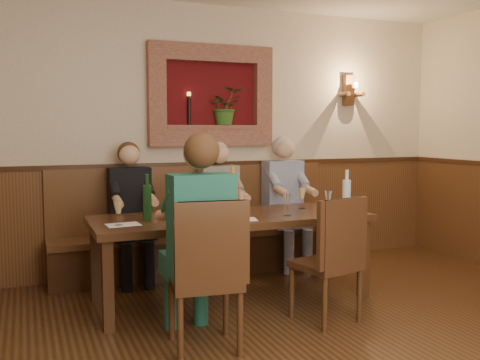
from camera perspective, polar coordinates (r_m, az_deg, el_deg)
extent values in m
cube|color=beige|center=(5.69, -5.12, 4.45)|extent=(6.00, 0.04, 2.80)
cube|color=#4E2D16|center=(5.75, -4.99, -4.06)|extent=(6.00, 0.04, 1.10)
cube|color=#381E0F|center=(5.68, -5.04, 1.67)|extent=(6.02, 0.06, 0.05)
cube|color=#4F0B0E|center=(5.75, -3.18, 8.96)|extent=(1.00, 0.02, 0.70)
cube|color=#9E6650|center=(5.75, -3.06, 13.37)|extent=(1.36, 0.12, 0.18)
cube|color=#9E6650|center=(5.69, -3.01, 4.56)|extent=(1.36, 0.12, 0.18)
cube|color=#9E6650|center=(5.54, -8.88, 9.04)|extent=(0.18, 0.12, 0.70)
cube|color=#9E6650|center=(5.92, 2.43, 8.86)|extent=(0.18, 0.12, 0.70)
cube|color=#9E6650|center=(5.69, -3.02, 5.67)|extent=(1.00, 0.14, 0.04)
imported|color=#326021|center=(5.75, -1.60, 7.82)|extent=(0.35, 0.30, 0.39)
cylinder|color=black|center=(5.62, -5.46, 7.39)|extent=(0.03, 0.03, 0.30)
cylinder|color=#FFBF59|center=(5.63, -5.47, 9.12)|extent=(0.04, 0.04, 0.04)
cube|color=#4E2D16|center=(6.48, 11.50, 9.35)|extent=(0.12, 0.08, 0.35)
cylinder|color=#4E2D16|center=(6.36, 11.08, 8.98)|extent=(0.05, 0.18, 0.05)
cylinder|color=#4E2D16|center=(6.47, 12.58, 8.89)|extent=(0.05, 0.18, 0.05)
cylinder|color=#FFBF59|center=(6.37, 12.16, 9.85)|extent=(0.06, 0.06, 0.06)
cube|color=#361F10|center=(4.67, -0.91, -4.14)|extent=(2.40, 0.90, 0.06)
cube|color=#361F10|center=(4.12, -13.91, -10.94)|extent=(0.08, 0.08, 0.69)
cube|color=#361F10|center=(4.94, 13.03, -8.17)|extent=(0.08, 0.08, 0.69)
cube|color=#361F10|center=(4.83, -15.18, -8.54)|extent=(0.08, 0.08, 0.69)
cube|color=#361F10|center=(5.55, 8.61, -6.60)|extent=(0.08, 0.08, 0.69)
cube|color=#381E0F|center=(5.61, -4.29, -7.93)|extent=(3.00, 0.40, 0.40)
cube|color=#4E2D16|center=(5.56, -4.31, -5.73)|extent=(3.00, 0.45, 0.06)
cube|color=#4E2D16|center=(5.69, -4.92, -1.82)|extent=(3.00, 0.06, 0.66)
cube|color=#361F10|center=(3.77, -3.81, -14.35)|extent=(0.49, 0.49, 0.44)
cube|color=#361F10|center=(3.69, -3.84, -10.75)|extent=(0.51, 0.51, 0.05)
cube|color=#361F10|center=(3.42, -3.17, -6.83)|extent=(0.46, 0.10, 0.55)
cube|color=#361F10|center=(4.34, 9.09, -11.91)|extent=(0.50, 0.50, 0.41)
cube|color=#361F10|center=(4.28, 9.13, -8.93)|extent=(0.52, 0.52, 0.05)
cube|color=#361F10|center=(4.08, 11.13, -5.56)|extent=(0.43, 0.14, 0.52)
cube|color=black|center=(5.30, -11.25, -8.54)|extent=(0.40, 0.42, 0.45)
cube|color=black|center=(5.34, -11.70, -1.48)|extent=(0.40, 0.21, 0.52)
sphere|color=#D8A384|center=(5.27, -11.71, 2.62)|extent=(0.20, 0.20, 0.20)
sphere|color=#4C2D19|center=(5.32, -11.80, 2.84)|extent=(0.22, 0.22, 0.22)
cube|color=#5F5857|center=(5.54, -1.71, -7.82)|extent=(0.40, 0.42, 0.45)
cube|color=#5F5857|center=(5.58, -2.30, -1.11)|extent=(0.40, 0.21, 0.52)
sphere|color=#D8A384|center=(5.52, -2.18, 2.80)|extent=(0.20, 0.20, 0.20)
sphere|color=#B2B2B2|center=(5.56, -2.35, 3.01)|extent=(0.22, 0.22, 0.22)
cube|color=navy|center=(5.83, 5.27, -7.18)|extent=(0.42, 0.44, 0.45)
cube|color=navy|center=(5.87, 4.57, -0.59)|extent=(0.42, 0.22, 0.54)
sphere|color=#D8A384|center=(5.81, 4.77, 3.31)|extent=(0.21, 0.21, 0.21)
sphere|color=#B2B2B2|center=(5.85, 4.56, 3.52)|extent=(0.23, 0.23, 0.23)
cube|color=#194A59|center=(3.97, -4.87, -13.24)|extent=(0.44, 0.46, 0.45)
cube|color=#194A59|center=(3.64, -4.12, -3.88)|extent=(0.44, 0.23, 0.58)
sphere|color=#D8A384|center=(3.64, -4.37, 2.86)|extent=(0.22, 0.22, 0.22)
sphere|color=#4C2D19|center=(3.59, -4.11, 3.16)|extent=(0.24, 0.24, 0.24)
cylinder|color=red|center=(4.60, -1.68, -2.08)|extent=(0.29, 0.29, 0.29)
cylinder|color=#19471E|center=(4.61, -0.79, -1.77)|extent=(0.09, 0.09, 0.33)
cylinder|color=orange|center=(4.59, -0.79, 0.86)|extent=(0.04, 0.04, 0.09)
cylinder|color=#19471E|center=(4.45, -9.86, -2.40)|extent=(0.08, 0.08, 0.29)
cylinder|color=#19471E|center=(4.43, -9.90, 0.03)|extent=(0.03, 0.03, 0.09)
cylinder|color=silver|center=(4.79, 11.29, -1.79)|extent=(0.09, 0.09, 0.30)
cylinder|color=silver|center=(4.77, 11.34, 0.55)|extent=(0.04, 0.04, 0.09)
cube|color=white|center=(4.29, -12.35, -4.67)|extent=(0.27, 0.20, 0.00)
cube|color=white|center=(4.44, 0.13, -4.22)|extent=(0.29, 0.23, 0.00)
cube|color=white|center=(4.94, 10.78, -3.33)|extent=(0.36, 0.29, 0.00)
cube|color=white|center=(4.33, -2.19, -4.47)|extent=(0.34, 0.28, 0.00)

